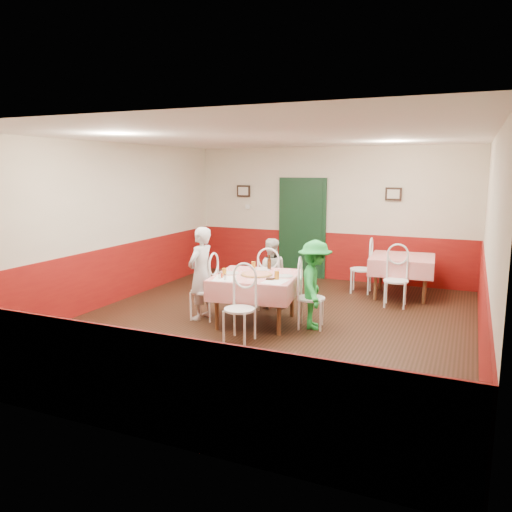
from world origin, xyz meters
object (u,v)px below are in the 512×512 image
at_px(chair_second_a, 361,269).
at_px(glass_c, 253,265).
at_px(second_table, 401,277).
at_px(beer_bottle, 269,263).
at_px(wallet, 270,279).
at_px(pizza, 257,274).
at_px(glass_a, 224,272).
at_px(diner_right, 315,285).
at_px(chair_second_b, 396,281).
at_px(main_table, 256,299).
at_px(chair_right, 311,298).
at_px(glass_b, 277,275).
at_px(chair_left, 204,291).
at_px(chair_far, 269,282).
at_px(chair_near, 239,309).
at_px(diner_left, 201,273).
at_px(diner_far, 270,273).

height_order(chair_second_a, glass_c, chair_second_a).
height_order(second_table, beer_bottle, beer_bottle).
bearing_deg(wallet, beer_bottle, 105.20).
bearing_deg(beer_bottle, pizza, -92.28).
xyz_separation_m(glass_a, wallet, (0.72, 0.06, -0.05)).
distance_m(wallet, diner_right, 0.68).
relative_size(pizza, glass_a, 3.71).
xyz_separation_m(chair_second_b, wallet, (-1.50, -2.05, 0.32)).
bearing_deg(main_table, chair_right, 7.92).
height_order(pizza, wallet, pizza).
bearing_deg(wallet, chair_second_a, 66.98).
bearing_deg(glass_b, glass_a, -171.68).
bearing_deg(chair_left, glass_b, 81.33).
height_order(second_table, wallet, wallet).
xyz_separation_m(chair_second_b, glass_a, (-2.22, -2.11, 0.37)).
distance_m(chair_far, chair_second_b, 2.18).
relative_size(glass_c, beer_bottle, 0.58).
xyz_separation_m(chair_near, diner_right, (0.77, 0.97, 0.21)).
relative_size(chair_left, chair_right, 1.00).
bearing_deg(glass_a, chair_second_b, 43.58).
height_order(main_table, chair_near, chair_near).
distance_m(chair_left, chair_right, 1.70).
xyz_separation_m(beer_bottle, diner_left, (-0.93, -0.56, -0.14)).
height_order(chair_left, glass_a, chair_left).
height_order(chair_far, diner_left, diner_left).
height_order(chair_left, diner_right, diner_right).
xyz_separation_m(chair_right, pizza, (-0.82, -0.15, 0.33)).
bearing_deg(diner_right, glass_b, 105.40).
xyz_separation_m(chair_second_b, diner_far, (-1.95, -0.93, 0.15)).
bearing_deg(glass_b, diner_far, 116.40).
bearing_deg(second_table, beer_bottle, -130.03).
height_order(pizza, glass_b, glass_b).
distance_m(glass_a, diner_right, 1.36).
distance_m(chair_second_a, beer_bottle, 2.41).
height_order(second_table, diner_far, diner_far).
height_order(glass_a, glass_c, glass_c).
xyz_separation_m(chair_left, diner_right, (1.73, 0.24, 0.21)).
relative_size(main_table, glass_a, 9.86).
relative_size(pizza, diner_right, 0.35).
relative_size(second_table, chair_second_b, 1.24).
bearing_deg(glass_c, wallet, -48.44).
bearing_deg(chair_left, pizza, 90.06).
height_order(main_table, wallet, wallet).
bearing_deg(pizza, second_table, 55.13).
bearing_deg(main_table, diner_left, -172.08).
height_order(glass_c, wallet, glass_c).
bearing_deg(chair_right, glass_a, 97.23).
distance_m(chair_right, chair_far, 1.20).
bearing_deg(diner_far, chair_left, 32.72).
bearing_deg(glass_a, beer_bottle, 59.52).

